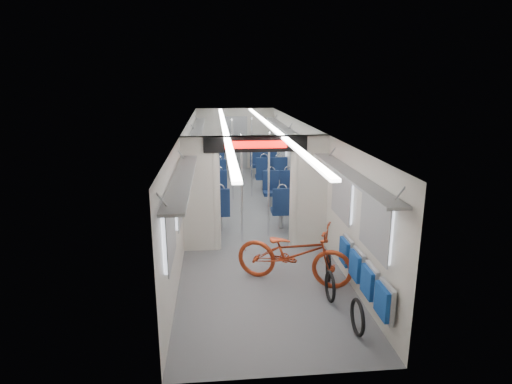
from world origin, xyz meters
The scene contains 14 objects.
carriage centered at (0.00, -0.27, 1.50)m, with size 12.00×12.02×2.31m.
bicycle centered at (0.50, -3.62, 0.52)m, with size 0.69×1.99×1.05m, color #A13417.
flip_bench centered at (1.35, -4.60, 0.58)m, with size 0.12×2.08×0.49m.
bike_hoop_a centered at (1.08, -5.24, 0.23)m, with size 0.51×0.51×0.05m, color black.
bike_hoop_b centered at (0.94, -4.33, 0.23)m, with size 0.50×0.50×0.05m, color black.
bike_hoop_c centered at (1.10, -3.65, 0.23)m, with size 0.50×0.50×0.05m, color black.
seat_bay_near_left centered at (-0.93, 0.01, 0.55)m, with size 0.92×2.10×1.11m.
seat_bay_near_right centered at (0.93, -0.06, 0.54)m, with size 0.90×2.04×1.09m.
seat_bay_far_left centered at (-0.94, 3.47, 0.57)m, with size 0.95×2.27×1.16m.
seat_bay_far_right centered at (0.94, 3.61, 0.57)m, with size 0.96×2.31×1.17m.
stanchion_near_left centered at (-0.25, -1.67, 1.15)m, with size 0.04×0.04×2.30m, color silver.
stanchion_near_right centered at (0.35, -1.36, 1.15)m, with size 0.05×0.05×2.30m, color silver.
stanchion_far_left centered at (-0.29, 1.64, 1.15)m, with size 0.04×0.04×2.30m, color silver.
stanchion_far_right centered at (0.27, 1.91, 1.15)m, with size 0.04×0.04×2.30m, color silver.
Camera 1 is at (-0.78, -10.22, 3.37)m, focal length 30.00 mm.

